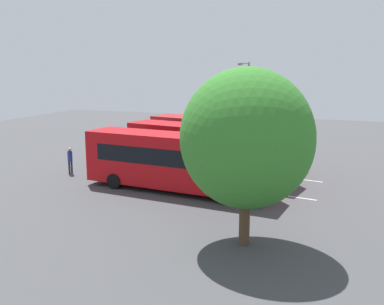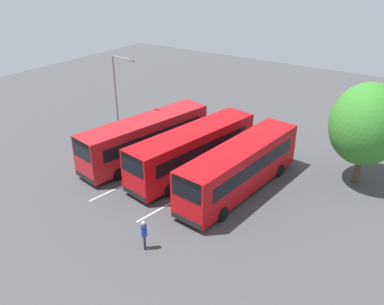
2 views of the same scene
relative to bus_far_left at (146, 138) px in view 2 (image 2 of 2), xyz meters
The scene contains 9 objects.
ground_plane 4.48m from the bus_far_left, 97.04° to the left, with size 71.62×71.62×0.00m, color #424244.
bus_far_left is the anchor object (origin of this frame).
bus_center_left 4.23m from the bus_far_left, 94.16° to the left, with size 11.44×4.28×3.36m.
bus_center_right 8.30m from the bus_far_left, 89.10° to the left, with size 11.38×3.49×3.36m.
pedestrian 10.96m from the bus_far_left, 39.43° to the left, with size 0.45×0.45×1.82m.
street_lamp 4.68m from the bus_far_left, 107.00° to the right, with size 0.38×2.47×7.55m.
depot_tree 15.85m from the bus_far_left, 110.84° to the left, with size 5.35×4.81×7.22m.
lane_stripe_outer_left 2.76m from the bus_far_left, 104.06° to the left, with size 14.88×0.12×0.01m, color silver.
lane_stripe_inner_left 6.40m from the bus_far_left, 94.68° to the left, with size 14.88×0.12×0.01m, color silver.
Camera 2 is at (21.94, 14.80, 14.41)m, focal length 37.46 mm.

